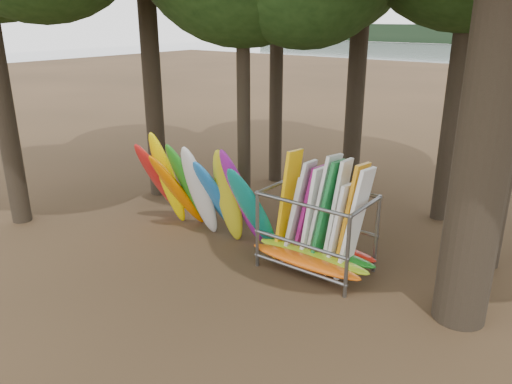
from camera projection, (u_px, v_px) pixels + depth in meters
The scene contains 3 objects.
ground at pixel (237, 264), 12.62m from camera, with size 120.00×120.00×0.00m, color #47331E.
kayak_row at pixel (202, 192), 13.72m from camera, with size 4.28×2.15×3.09m.
storage_rack at pixel (317, 233), 12.10m from camera, with size 3.07×1.56×2.92m.
Camera 1 is at (7.21, -8.69, 5.94)m, focal length 35.00 mm.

